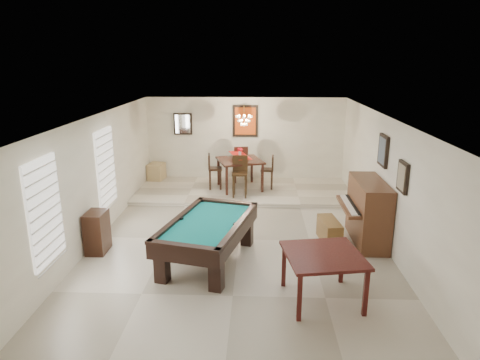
# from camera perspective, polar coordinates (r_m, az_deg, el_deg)

# --- Properties ---
(ground_plane) EXTENTS (6.00, 9.00, 0.02)m
(ground_plane) POSITION_cam_1_polar(r_m,az_deg,el_deg) (9.21, -0.16, -7.99)
(ground_plane) COLOR beige
(wall_back) EXTENTS (6.00, 0.04, 2.60)m
(wall_back) POSITION_cam_1_polar(r_m,az_deg,el_deg) (13.14, 0.71, 5.32)
(wall_back) COLOR silver
(wall_back) RESTS_ON ground_plane
(wall_front) EXTENTS (6.00, 0.04, 2.60)m
(wall_front) POSITION_cam_1_polar(r_m,az_deg,el_deg) (4.62, -2.73, -15.82)
(wall_front) COLOR silver
(wall_front) RESTS_ON ground_plane
(wall_left) EXTENTS (0.04, 9.00, 2.60)m
(wall_left) POSITION_cam_1_polar(r_m,az_deg,el_deg) (9.38, -18.79, 0.08)
(wall_left) COLOR silver
(wall_left) RESTS_ON ground_plane
(wall_right) EXTENTS (0.04, 9.00, 2.60)m
(wall_right) POSITION_cam_1_polar(r_m,az_deg,el_deg) (9.14, 18.98, -0.35)
(wall_right) COLOR silver
(wall_right) RESTS_ON ground_plane
(ceiling) EXTENTS (6.00, 9.00, 0.04)m
(ceiling) POSITION_cam_1_polar(r_m,az_deg,el_deg) (8.49, -0.17, 8.32)
(ceiling) COLOR white
(ceiling) RESTS_ON wall_back
(dining_step) EXTENTS (6.00, 2.50, 0.12)m
(dining_step) POSITION_cam_1_polar(r_m,az_deg,el_deg) (12.23, 0.52, -1.49)
(dining_step) COLOR beige
(dining_step) RESTS_ON ground_plane
(window_left_front) EXTENTS (0.06, 1.00, 1.70)m
(window_left_front) POSITION_cam_1_polar(r_m,az_deg,el_deg) (7.43, -24.58, -3.83)
(window_left_front) COLOR white
(window_left_front) RESTS_ON wall_left
(window_left_rear) EXTENTS (0.06, 1.00, 1.70)m
(window_left_rear) POSITION_cam_1_polar(r_m,az_deg,el_deg) (9.89, -17.47, 1.59)
(window_left_rear) COLOR white
(window_left_rear) RESTS_ON wall_left
(pool_table) EXTENTS (1.83, 2.62, 0.79)m
(pool_table) POSITION_cam_1_polar(r_m,az_deg,el_deg) (8.15, -4.25, -8.23)
(pool_table) COLOR black
(pool_table) RESTS_ON ground_plane
(square_table) EXTENTS (1.34, 1.34, 0.80)m
(square_table) POSITION_cam_1_polar(r_m,az_deg,el_deg) (7.04, 10.92, -12.58)
(square_table) COLOR #360F0D
(square_table) RESTS_ON ground_plane
(upright_piano) EXTENTS (0.89, 1.58, 1.32)m
(upright_piano) POSITION_cam_1_polar(r_m,az_deg,el_deg) (9.25, 15.81, -4.07)
(upright_piano) COLOR #5A321D
(upright_piano) RESTS_ON ground_plane
(piano_bench) EXTENTS (0.44, 0.89, 0.47)m
(piano_bench) POSITION_cam_1_polar(r_m,az_deg,el_deg) (9.22, 11.83, -6.65)
(piano_bench) COLOR brown
(piano_bench) RESTS_ON ground_plane
(apothecary_chest) EXTENTS (0.37, 0.55, 0.83)m
(apothecary_chest) POSITION_cam_1_polar(r_m,az_deg,el_deg) (8.97, -18.52, -6.59)
(apothecary_chest) COLOR black
(apothecary_chest) RESTS_ON ground_plane
(dining_table) EXTENTS (1.47, 1.47, 0.97)m
(dining_table) POSITION_cam_1_polar(r_m,az_deg,el_deg) (12.16, -0.01, 1.08)
(dining_table) COLOR black
(dining_table) RESTS_ON dining_step
(flower_vase) EXTENTS (0.14, 0.14, 0.22)m
(flower_vase) POSITION_cam_1_polar(r_m,az_deg,el_deg) (12.02, -0.01, 3.81)
(flower_vase) COLOR #A50E16
(flower_vase) RESTS_ON dining_table
(dining_chair_south) EXTENTS (0.41, 0.41, 1.10)m
(dining_chair_south) POSITION_cam_1_polar(r_m,az_deg,el_deg) (11.43, -0.02, 0.43)
(dining_chair_south) COLOR black
(dining_chair_south) RESTS_ON dining_step
(dining_chair_north) EXTENTS (0.46, 0.46, 1.11)m
(dining_chair_north) POSITION_cam_1_polar(r_m,az_deg,el_deg) (12.82, 0.06, 2.19)
(dining_chair_north) COLOR black
(dining_chair_north) RESTS_ON dining_step
(dining_chair_west) EXTENTS (0.41, 0.41, 1.01)m
(dining_chair_west) POSITION_cam_1_polar(r_m,az_deg,el_deg) (12.17, -3.32, 1.16)
(dining_chair_west) COLOR black
(dining_chair_west) RESTS_ON dining_step
(dining_chair_east) EXTENTS (0.37, 0.37, 0.95)m
(dining_chair_east) POSITION_cam_1_polar(r_m,az_deg,el_deg) (12.19, 3.62, 1.04)
(dining_chair_east) COLOR black
(dining_chair_east) RESTS_ON dining_step
(corner_bench) EXTENTS (0.51, 0.60, 0.49)m
(corner_bench) POSITION_cam_1_polar(r_m,az_deg,el_deg) (13.39, -11.07, 1.13)
(corner_bench) COLOR tan
(corner_bench) RESTS_ON dining_step
(chandelier) EXTENTS (0.44, 0.44, 0.60)m
(chandelier) POSITION_cam_1_polar(r_m,az_deg,el_deg) (11.72, 0.53, 8.47)
(chandelier) COLOR #FFE5B2
(chandelier) RESTS_ON ceiling
(back_painting) EXTENTS (0.75, 0.06, 0.95)m
(back_painting) POSITION_cam_1_polar(r_m,az_deg,el_deg) (13.01, 0.71, 7.88)
(back_painting) COLOR #D84C14
(back_painting) RESTS_ON wall_back
(back_mirror) EXTENTS (0.55, 0.06, 0.65)m
(back_mirror) POSITION_cam_1_polar(r_m,az_deg,el_deg) (13.21, -7.62, 7.43)
(back_mirror) COLOR white
(back_mirror) RESTS_ON wall_back
(right_picture_upper) EXTENTS (0.06, 0.55, 0.65)m
(right_picture_upper) POSITION_cam_1_polar(r_m,az_deg,el_deg) (9.27, 18.57, 3.74)
(right_picture_upper) COLOR slate
(right_picture_upper) RESTS_ON wall_right
(right_picture_lower) EXTENTS (0.06, 0.45, 0.55)m
(right_picture_lower) POSITION_cam_1_polar(r_m,az_deg,el_deg) (8.11, 20.89, 0.38)
(right_picture_lower) COLOR gray
(right_picture_lower) RESTS_ON wall_right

